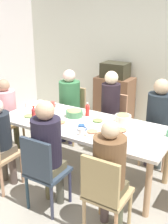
# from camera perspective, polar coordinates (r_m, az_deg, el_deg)

# --- Properties ---
(ground_plane) EXTENTS (6.31, 6.31, 0.00)m
(ground_plane) POSITION_cam_1_polar(r_m,az_deg,el_deg) (3.93, -0.00, -12.38)
(ground_plane) COLOR gray
(wall_back) EXTENTS (5.50, 0.12, 2.60)m
(wall_back) POSITION_cam_1_polar(r_m,az_deg,el_deg) (5.36, 12.47, 11.07)
(wall_back) COLOR silver
(wall_back) RESTS_ON ground_plane
(dining_table) EXTENTS (2.21, 0.92, 0.75)m
(dining_table) POSITION_cam_1_polar(r_m,az_deg,el_deg) (3.61, -0.00, -3.34)
(dining_table) COLOR white
(dining_table) RESTS_ON ground_plane
(chair_1) EXTENTS (0.40, 0.40, 0.90)m
(chair_1) POSITION_cam_1_polar(r_m,az_deg,el_deg) (4.57, -16.14, -1.17)
(chair_1) COLOR tan
(chair_1) RESTS_ON ground_plane
(person_1) EXTENTS (0.32, 0.32, 1.14)m
(person_1) POSITION_cam_1_polar(r_m,az_deg,el_deg) (4.44, -15.56, 0.75)
(person_1) COLOR brown
(person_1) RESTS_ON ground_plane
(chair_2) EXTENTS (0.40, 0.40, 0.90)m
(chair_2) POSITION_cam_1_polar(r_m,az_deg,el_deg) (4.70, -2.35, 0.27)
(chair_2) COLOR tan
(chair_2) RESTS_ON ground_plane
(person_2) EXTENTS (0.34, 0.34, 1.22)m
(person_2) POSITION_cam_1_polar(r_m,az_deg,el_deg) (4.55, -3.01, 2.63)
(person_2) COLOR #373353
(person_2) RESTS_ON ground_plane
(chair_4) EXTENTS (0.40, 0.40, 0.90)m
(chair_4) POSITION_cam_1_polar(r_m,az_deg,el_deg) (4.12, 15.02, -3.43)
(chair_4) COLOR tan
(chair_4) RESTS_ON ground_plane
(person_4) EXTENTS (0.34, 0.34, 1.26)m
(person_4) POSITION_cam_1_polar(r_m,az_deg,el_deg) (3.95, 14.97, -0.56)
(person_4) COLOR #3F494A
(person_4) RESTS_ON ground_plane
(chair_5) EXTENTS (0.40, 0.40, 0.90)m
(chair_5) POSITION_cam_1_polar(r_m,az_deg,el_deg) (2.74, 4.20, -15.86)
(chair_5) COLOR tan
(chair_5) RESTS_ON ground_plane
(person_5) EXTENTS (0.31, 0.31, 1.20)m
(person_5) POSITION_cam_1_polar(r_m,az_deg,el_deg) (2.69, 5.21, -11.31)
(person_5) COLOR #554544
(person_5) RESTS_ON ground_plane
(chair_6) EXTENTS (0.40, 0.40, 0.90)m
(chair_6) POSITION_cam_1_polar(r_m,az_deg,el_deg) (3.08, -8.31, -11.51)
(chair_6) COLOR #324152
(chair_6) RESTS_ON ground_plane
(person_6) EXTENTS (0.32, 0.32, 1.26)m
(person_6) POSITION_cam_1_polar(r_m,az_deg,el_deg) (3.02, -7.48, -6.85)
(person_6) COLOR brown
(person_6) RESTS_ON ground_plane
(chair_7) EXTENTS (0.40, 0.40, 0.90)m
(chair_7) POSITION_cam_1_polar(r_m,az_deg,el_deg) (4.36, 5.76, -1.48)
(chair_7) COLOR tan
(chair_7) RESTS_ON ground_plane
(person_7) EXTENTS (0.30, 0.30, 1.28)m
(person_7) POSITION_cam_1_polar(r_m,az_deg,el_deg) (4.19, 5.33, 1.21)
(person_7) COLOR #2B3C50
(person_7) RESTS_ON ground_plane
(plate_0) EXTENTS (0.21, 0.21, 0.04)m
(plate_0) POSITION_cam_1_polar(r_m,az_deg,el_deg) (3.55, -4.72, -2.26)
(plate_0) COLOR silver
(plate_0) RESTS_ON dining_table
(plate_1) EXTENTS (0.26, 0.26, 0.04)m
(plate_1) POSITION_cam_1_polar(r_m,az_deg,el_deg) (3.35, 7.49, -3.83)
(plate_1) COLOR silver
(plate_1) RESTS_ON dining_table
(plate_2) EXTENTS (0.22, 0.22, 0.04)m
(plate_2) POSITION_cam_1_polar(r_m,az_deg,el_deg) (3.11, 6.67, -5.80)
(plate_2) COLOR silver
(plate_2) RESTS_ON dining_table
(plate_3) EXTENTS (0.23, 0.23, 0.04)m
(plate_3) POSITION_cam_1_polar(r_m,az_deg,el_deg) (3.29, 1.68, -4.15)
(plate_3) COLOR silver
(plate_3) RESTS_ON dining_table
(plate_4) EXTENTS (0.25, 0.25, 0.04)m
(plate_4) POSITION_cam_1_polar(r_m,az_deg,el_deg) (3.82, -11.12, -0.94)
(plate_4) COLOR white
(plate_4) RESTS_ON dining_table
(plate_5) EXTENTS (0.24, 0.24, 0.04)m
(plate_5) POSITION_cam_1_polar(r_m,az_deg,el_deg) (3.60, 2.81, -1.90)
(plate_5) COLOR silver
(plate_5) RESTS_ON dining_table
(bowl_0) EXTENTS (0.21, 0.21, 0.11)m
(bowl_0) POSITION_cam_1_polar(r_m,az_deg,el_deg) (3.63, 7.92, -1.19)
(bowl_0) COLOR beige
(bowl_0) RESTS_ON dining_table
(bowl_1) EXTENTS (0.23, 0.23, 0.10)m
(bowl_1) POSITION_cam_1_polar(r_m,az_deg,el_deg) (3.78, -2.00, -0.17)
(bowl_1) COLOR #457B51
(bowl_1) RESTS_ON dining_table
(cup_0) EXTENTS (0.11, 0.07, 0.09)m
(cup_0) POSITION_cam_1_polar(r_m,az_deg,el_deg) (3.23, -0.51, -4.08)
(cup_0) COLOR white
(cup_0) RESTS_ON dining_table
(cup_1) EXTENTS (0.12, 0.08, 0.08)m
(cup_1) POSITION_cam_1_polar(r_m,az_deg,el_deg) (4.22, -11.31, 1.47)
(cup_1) COLOR white
(cup_1) RESTS_ON dining_table
(cup_2) EXTENTS (0.11, 0.08, 0.08)m
(cup_2) POSITION_cam_1_polar(r_m,az_deg,el_deg) (3.67, -5.59, -1.11)
(cup_2) COLOR white
(cup_2) RESTS_ON dining_table
(cup_3) EXTENTS (0.12, 0.08, 0.08)m
(cup_3) POSITION_cam_1_polar(r_m,az_deg,el_deg) (3.35, -0.49, -3.23)
(cup_3) COLOR #294F95
(cup_3) RESTS_ON dining_table
(cup_5) EXTENTS (0.11, 0.08, 0.10)m
(cup_5) POSITION_cam_1_polar(r_m,az_deg,el_deg) (3.81, -9.29, -0.28)
(cup_5) COLOR #C35438
(cup_5) RESTS_ON dining_table
(cup_6) EXTENTS (0.11, 0.07, 0.09)m
(cup_6) POSITION_cam_1_polar(r_m,az_deg,el_deg) (4.14, -6.44, 1.49)
(cup_6) COLOR #C6473D
(cup_6) RESTS_ON dining_table
(cup_7) EXTENTS (0.12, 0.08, 0.09)m
(cup_7) POSITION_cam_1_polar(r_m,az_deg,el_deg) (3.55, -7.30, -1.85)
(cup_7) COLOR white
(cup_7) RESTS_ON dining_table
(bottle_0) EXTENTS (0.06, 0.06, 0.19)m
(bottle_0) POSITION_cam_1_polar(r_m,az_deg,el_deg) (3.79, 0.71, 0.47)
(bottle_0) COLOR red
(bottle_0) RESTS_ON dining_table
(bottle_1) EXTENTS (0.06, 0.06, 0.24)m
(bottle_1) POSITION_cam_1_polar(r_m,az_deg,el_deg) (3.55, -10.13, -0.78)
(bottle_1) COLOR red
(bottle_1) RESTS_ON dining_table
(side_cabinet) EXTENTS (0.70, 0.44, 0.90)m
(side_cabinet) POSITION_cam_1_polar(r_m,az_deg,el_deg) (5.45, 6.14, 2.38)
(side_cabinet) COLOR brown
(side_cabinet) RESTS_ON ground_plane
(microwave) EXTENTS (0.48, 0.36, 0.28)m
(microwave) POSITION_cam_1_polar(r_m,az_deg,el_deg) (5.30, 6.38, 8.46)
(microwave) COLOR #2F2D1E
(microwave) RESTS_ON side_cabinet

